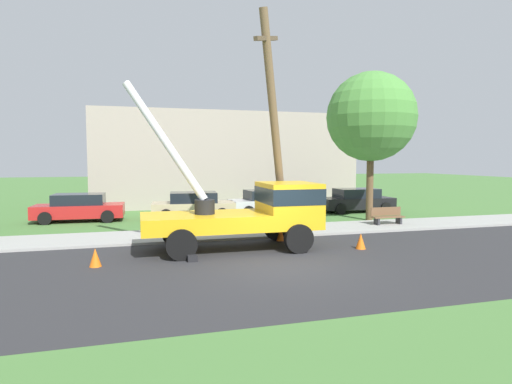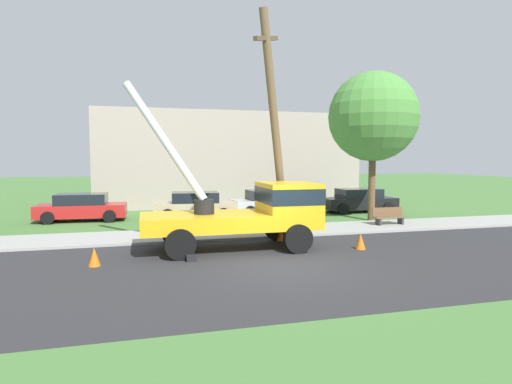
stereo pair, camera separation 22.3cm
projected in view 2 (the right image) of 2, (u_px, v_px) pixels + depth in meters
ground_plane at (215, 216)px, 24.50m from camera, size 120.00×120.00×0.00m
road_asphalt at (282, 266)px, 12.95m from camera, size 80.00×8.70×0.01m
sidewalk_strip at (239, 232)px, 18.56m from camera, size 80.00×2.96×0.10m
utility_truck at (254, 209)px, 15.45m from camera, size 6.76×3.20×5.98m
leaning_utility_pole at (275, 125)px, 16.94m from camera, size 2.18×2.31×8.82m
traffic_cone_ahead at (361, 241)px, 15.34m from camera, size 0.36×0.36×0.56m
traffic_cone_behind at (94, 257)px, 12.90m from camera, size 0.36×0.36×0.56m
traffic_cone_curbside at (280, 234)px, 16.92m from camera, size 0.36×0.36×0.56m
parked_sedan_red at (82, 207)px, 22.31m from camera, size 4.47×2.13×1.42m
parked_sedan_tan at (195, 205)px, 23.35m from camera, size 4.55×2.29×1.42m
parked_sedan_silver at (269, 202)px, 25.03m from camera, size 4.51×2.21×1.42m
parked_sedan_black at (359, 200)px, 26.06m from camera, size 4.45×2.10×1.42m
park_bench at (389, 217)px, 20.51m from camera, size 1.60×0.45×0.90m
roadside_tree_near at (373, 117)px, 22.11m from camera, size 4.60×4.60×7.69m
lowrise_building_backdrop at (227, 159)px, 31.17m from camera, size 18.00×6.00×6.40m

